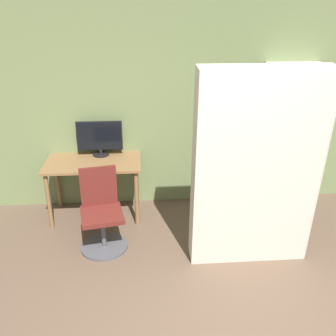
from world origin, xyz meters
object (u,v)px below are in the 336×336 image
object	(u,v)px
mattress_near	(256,172)
office_chair	(102,218)
monitor	(100,138)
bookshelf	(280,138)

from	to	relation	value
mattress_near	office_chair	bearing A→B (deg)	166.59
office_chair	mattress_near	bearing A→B (deg)	-13.41
office_chair	mattress_near	world-z (taller)	mattress_near
mattress_near	monitor	bearing A→B (deg)	141.81
monitor	office_chair	world-z (taller)	monitor
monitor	mattress_near	xyz separation A→B (m)	(1.61, -1.26, 0.04)
bookshelf	mattress_near	world-z (taller)	mattress_near
bookshelf	mattress_near	xyz separation A→B (m)	(-0.71, -1.28, 0.11)
monitor	office_chair	size ratio (longest dim) A/B	0.63
bookshelf	mattress_near	distance (m)	1.47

